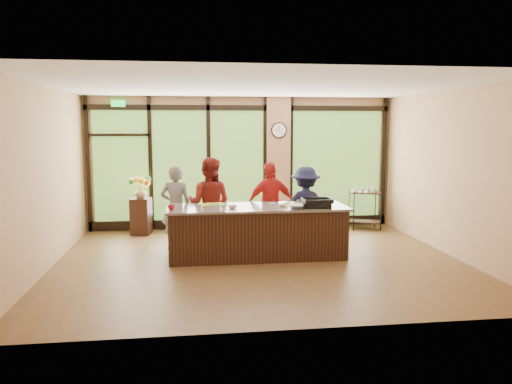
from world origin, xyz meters
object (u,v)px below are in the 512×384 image
object	(u,v)px
cook_right	(306,206)
bar_cart	(365,204)
flower_stand	(141,216)
roasting_pan	(317,205)
cook_left	(176,207)
island_base	(257,233)

from	to	relation	value
cook_right	bar_cart	distance (m)	2.20
flower_stand	roasting_pan	bearing A→B (deg)	-25.76
cook_left	bar_cart	world-z (taller)	cook_left
island_base	roasting_pan	world-z (taller)	roasting_pan
island_base	roasting_pan	size ratio (longest dim) A/B	6.18
cook_right	bar_cart	xyz separation A→B (m)	(1.71, 1.37, -0.21)
cook_left	flower_stand	bearing A→B (deg)	-49.92
cook_left	roasting_pan	xyz separation A→B (m)	(2.48, -1.03, 0.16)
cook_left	bar_cart	size ratio (longest dim) A/B	1.70
roasting_pan	flower_stand	world-z (taller)	roasting_pan
island_base	bar_cart	bearing A→B (deg)	37.30
cook_right	flower_stand	size ratio (longest dim) A/B	1.97
cook_left	flower_stand	size ratio (longest dim) A/B	2.04
island_base	bar_cart	xyz separation A→B (m)	(2.77, 2.11, 0.13)
cook_left	bar_cart	bearing A→B (deg)	-151.57
island_base	bar_cart	size ratio (longest dim) A/B	3.26
cook_left	cook_right	bearing A→B (deg)	-169.86
island_base	roasting_pan	bearing A→B (deg)	-13.95
roasting_pan	bar_cart	xyz separation A→B (m)	(1.74, 2.37, -0.39)
cook_left	bar_cart	distance (m)	4.43
roasting_pan	cook_left	bearing A→B (deg)	170.58
cook_right	bar_cart	bearing A→B (deg)	-132.90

